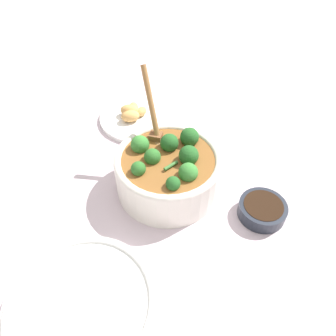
{
  "coord_description": "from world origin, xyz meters",
  "views": [
    {
      "loc": [
        0.4,
        0.27,
        0.55
      ],
      "look_at": [
        0.0,
        0.0,
        0.06
      ],
      "focal_mm": 35.0,
      "sensor_mm": 36.0,
      "label": 1
    }
  ],
  "objects_px": {
    "stew_bowl": "(168,169)",
    "food_plate": "(139,116)",
    "empty_plate": "(81,304)",
    "condiment_bowl": "(262,209)"
  },
  "relations": [
    {
      "from": "stew_bowl",
      "to": "empty_plate",
      "type": "bearing_deg",
      "value": 5.11
    },
    {
      "from": "condiment_bowl",
      "to": "empty_plate",
      "type": "bearing_deg",
      "value": -27.13
    },
    {
      "from": "condiment_bowl",
      "to": "food_plate",
      "type": "xyz_separation_m",
      "value": [
        -0.12,
        -0.41,
        -0.01
      ]
    },
    {
      "from": "stew_bowl",
      "to": "food_plate",
      "type": "xyz_separation_m",
      "value": [
        -0.16,
        -0.2,
        -0.05
      ]
    },
    {
      "from": "stew_bowl",
      "to": "condiment_bowl",
      "type": "bearing_deg",
      "value": 101.81
    },
    {
      "from": "stew_bowl",
      "to": "food_plate",
      "type": "distance_m",
      "value": 0.26
    },
    {
      "from": "empty_plate",
      "to": "food_plate",
      "type": "height_order",
      "value": "food_plate"
    },
    {
      "from": "stew_bowl",
      "to": "food_plate",
      "type": "height_order",
      "value": "stew_bowl"
    },
    {
      "from": "condiment_bowl",
      "to": "empty_plate",
      "type": "height_order",
      "value": "condiment_bowl"
    },
    {
      "from": "stew_bowl",
      "to": "condiment_bowl",
      "type": "xyz_separation_m",
      "value": [
        -0.04,
        0.2,
        -0.04
      ]
    }
  ]
}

